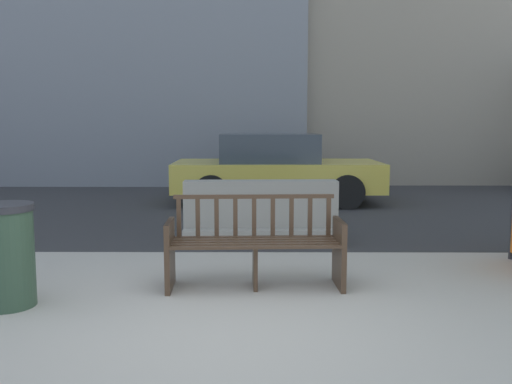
% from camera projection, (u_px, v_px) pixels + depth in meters
% --- Properties ---
extents(ground_plane, '(200.00, 200.00, 0.00)m').
position_uv_depth(ground_plane, '(228.00, 332.00, 4.35)').
color(ground_plane, '#ADA89E').
extents(street_asphalt, '(120.00, 12.00, 0.01)m').
position_uv_depth(street_asphalt, '(249.00, 192.00, 12.99)').
color(street_asphalt, '#333335').
rests_on(street_asphalt, ground).
extents(street_bench, '(1.71, 0.60, 0.88)m').
position_uv_depth(street_bench, '(255.00, 247.00, 5.52)').
color(street_bench, '#473323').
rests_on(street_bench, ground).
extents(jersey_barrier_centre, '(2.03, 0.76, 0.84)m').
position_uv_depth(jersey_barrier_centre, '(261.00, 218.00, 7.47)').
color(jersey_barrier_centre, gray).
rests_on(jersey_barrier_centre, ground).
extents(car_taxi_near, '(4.05, 2.03, 1.37)m').
position_uv_depth(car_taxi_near, '(275.00, 169.00, 11.27)').
color(car_taxi_near, '#DBC64C').
rests_on(car_taxi_near, ground).
extents(trash_bin, '(0.50, 0.50, 0.90)m').
position_uv_depth(trash_bin, '(6.00, 255.00, 4.93)').
color(trash_bin, '#334C38').
rests_on(trash_bin, ground).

